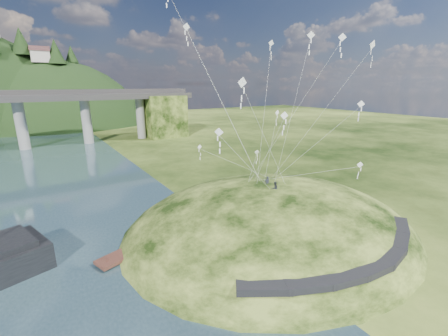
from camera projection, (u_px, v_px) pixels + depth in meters
ground at (223, 255)px, 29.98m from camera, size 320.00×320.00×0.00m
grass_hill at (270, 238)px, 36.17m from camera, size 36.00×32.00×13.00m
footpath at (358, 260)px, 25.41m from camera, size 22.29×5.84×0.83m
wooden_dock at (152, 240)px, 31.96m from camera, size 12.16×5.67×0.87m
kite_flyers at (272, 180)px, 34.64m from camera, size 1.34×2.64×1.69m
kite_swarm at (275, 83)px, 31.67m from camera, size 19.14×17.80×19.45m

